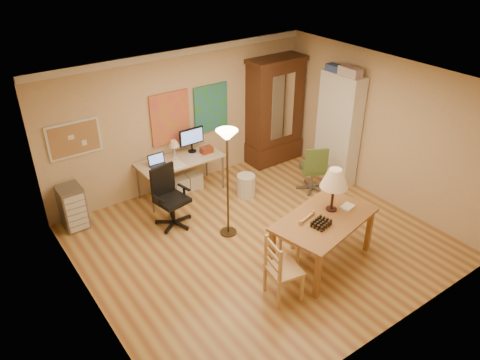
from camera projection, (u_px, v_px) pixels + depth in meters
floor at (260, 241)px, 7.83m from camera, size 5.50×5.50×0.00m
crown_molding at (178, 53)px, 8.27m from camera, size 5.50×0.08×0.12m
corkboard at (74, 139)px, 7.81m from camera, size 0.90×0.04×0.62m
art_panel_left at (170, 118)px, 8.74m from camera, size 0.80×0.04×1.00m
art_panel_right at (211, 108)px, 9.20m from camera, size 0.75×0.04×0.95m
dining_table at (328, 206)px, 7.01m from camera, size 1.77×1.28×1.51m
ladder_chair_back at (297, 238)px, 7.24m from camera, size 0.49×0.48×0.87m
ladder_chair_left at (282, 271)px, 6.49m from camera, size 0.51×0.53×0.99m
torchiere_lamp at (227, 153)px, 7.28m from camera, size 0.35×0.35×1.91m
computer_desk at (181, 172)px, 9.01m from camera, size 1.63×0.71×1.23m
office_chair_black at (172, 210)px, 8.14m from camera, size 0.66×0.66×1.08m
office_chair_green at (313, 178)px, 9.16m from camera, size 0.61×0.61×0.98m
drawer_cart at (73, 207)px, 8.03m from camera, size 0.39×0.46×0.77m
armoire at (274, 118)px, 9.98m from camera, size 1.24×0.59×2.28m
bookshelf at (338, 129)px, 9.15m from camera, size 0.33×0.89×2.22m
wastebin at (246, 186)px, 9.00m from camera, size 0.36×0.36×0.44m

